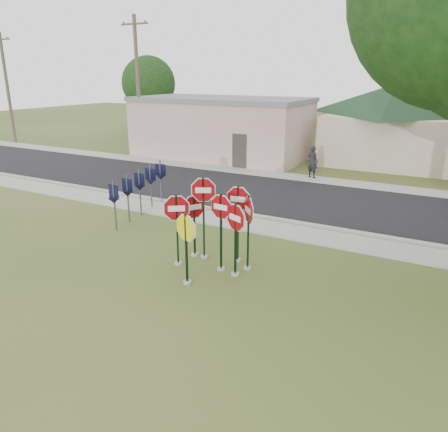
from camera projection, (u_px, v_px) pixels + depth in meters
The scene contains 20 objects.
ground at pixel (189, 285), 12.58m from camera, with size 120.00×120.00×0.00m, color #3A4D1D.
sidewalk_near at pixel (266, 227), 17.15m from camera, with size 60.00×1.60×0.06m, color gray.
road at pixel (304, 200), 20.90m from camera, with size 60.00×7.00×0.04m, color black.
sidewalk_far at pixel (329, 181), 24.47m from camera, with size 60.00×1.60×0.06m, color gray.
curb at pixel (276, 219), 17.97m from camera, with size 60.00×0.20×0.14m, color gray.
stop_sign_center at pixel (221, 222), 13.04m from camera, with size 1.02×0.24×2.56m.
stop_sign_yellow at pixel (186, 240), 12.24m from camera, with size 1.06×0.25×2.24m.
stop_sign_left at pixel (177, 220), 13.44m from camera, with size 0.92×0.66×2.44m.
stop_sign_right at pixel (236, 229), 12.72m from camera, with size 1.03×0.48×2.39m.
stop_sign_back_right at pixel (238, 213), 13.65m from camera, with size 1.07×0.24×2.64m.
stop_sign_back_left at pixel (204, 205), 13.86m from camera, with size 0.98×0.50×2.85m.
stop_sign_far_right at pixel (248, 222), 13.12m from camera, with size 0.78×0.84×2.49m.
stop_sign_far_left at pixel (194, 217), 14.17m from camera, with size 0.60×0.92×2.24m.
route_sign_row at pixel (140, 187), 18.42m from camera, with size 1.43×4.63×2.00m.
building_stucco at pixel (221, 127), 31.01m from camera, with size 12.20×6.20×4.20m.
building_house at pixel (396, 107), 28.84m from camera, with size 11.60×11.60×6.20m.
utility_pole_near at pixel (138, 86), 30.09m from camera, with size 2.20×0.26×9.50m.
utility_pole_far at pixel (7, 87), 36.58m from camera, with size 2.20×0.26×9.00m.
bg_tree_left at pixel (149, 83), 40.19m from camera, with size 4.90×4.90×7.35m.
pedestrian at pixel (313, 162), 24.93m from camera, with size 0.67×0.44×1.83m, color black.
Camera 1 is at (6.34, -9.45, 5.81)m, focal length 35.00 mm.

